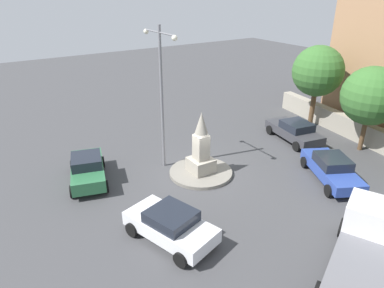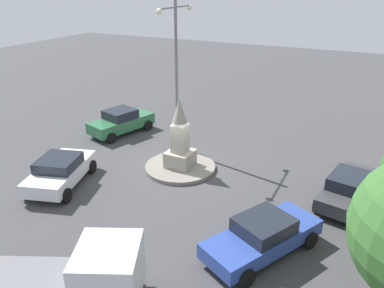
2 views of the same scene
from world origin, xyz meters
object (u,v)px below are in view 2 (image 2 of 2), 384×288
(monument, at_px, (180,140))
(car_blue_far_side, at_px, (263,236))
(car_dark_grey_passing, at_px, (352,188))
(car_green_waiting, at_px, (121,121))
(streetlamp, at_px, (176,64))
(car_white_parked_right, at_px, (60,171))
(truck_white_parked_left, at_px, (67,279))

(monument, bearing_deg, car_blue_far_side, -128.32)
(monument, height_order, car_dark_grey_passing, monument)
(car_green_waiting, height_order, car_dark_grey_passing, car_green_waiting)
(streetlamp, relative_size, car_white_parked_right, 1.85)
(streetlamp, height_order, car_white_parked_right, streetlamp)
(car_green_waiting, height_order, car_white_parked_right, car_green_waiting)
(car_green_waiting, relative_size, car_dark_grey_passing, 0.96)
(monument, xyz_separation_m, car_blue_far_side, (-4.39, -5.55, -0.87))
(car_white_parked_right, bearing_deg, monument, -47.12)
(truck_white_parked_left, bearing_deg, streetlamp, 12.37)
(car_white_parked_right, bearing_deg, car_green_waiting, 11.76)
(car_blue_far_side, relative_size, car_white_parked_right, 1.09)
(car_blue_far_side, distance_m, car_white_parked_right, 9.75)
(monument, distance_m, truck_white_parked_left, 9.21)
(streetlamp, relative_size, car_blue_far_side, 1.69)
(car_dark_grey_passing, distance_m, truck_white_parked_left, 11.67)
(car_green_waiting, distance_m, car_white_parked_right, 6.71)
(monument, relative_size, car_blue_far_side, 0.74)
(streetlamp, distance_m, car_green_waiting, 5.94)
(car_green_waiting, relative_size, car_blue_far_side, 0.92)
(car_dark_grey_passing, height_order, truck_white_parked_left, truck_white_parked_left)
(car_blue_far_side, distance_m, truck_white_parked_left, 6.43)
(streetlamp, height_order, car_dark_grey_passing, streetlamp)
(car_blue_far_side, height_order, truck_white_parked_left, truck_white_parked_left)
(monument, height_order, car_green_waiting, monument)
(streetlamp, bearing_deg, car_white_parked_right, 153.55)
(monument, relative_size, car_green_waiting, 0.80)
(monument, bearing_deg, streetlamp, 31.61)
(car_dark_grey_passing, height_order, car_white_parked_right, car_white_parked_right)
(truck_white_parked_left, bearing_deg, monument, 7.49)
(car_blue_far_side, bearing_deg, car_green_waiting, 57.46)
(streetlamp, relative_size, truck_white_parked_left, 1.34)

